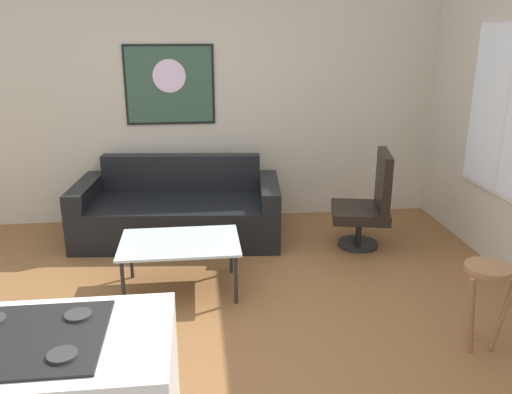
% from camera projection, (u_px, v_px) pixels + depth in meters
% --- Properties ---
extents(ground, '(6.40, 6.40, 0.04)m').
position_uv_depth(ground, '(210.00, 333.00, 3.78)').
color(ground, brown).
extents(back_wall, '(6.40, 0.05, 2.80)m').
position_uv_depth(back_wall, '(199.00, 92.00, 5.64)').
color(back_wall, beige).
rests_on(back_wall, ground).
extents(couch, '(2.10, 1.11, 0.79)m').
position_uv_depth(couch, '(179.00, 212.00, 5.38)').
color(couch, black).
rests_on(couch, ground).
extents(coffee_table, '(0.95, 0.65, 0.43)m').
position_uv_depth(coffee_table, '(180.00, 245.00, 4.24)').
color(coffee_table, silver).
rests_on(coffee_table, ground).
extents(armchair, '(0.64, 0.65, 0.95)m').
position_uv_depth(armchair, '(369.00, 203.00, 5.09)').
color(armchair, black).
rests_on(armchair, ground).
extents(bar_stool, '(0.35, 0.34, 0.60)m').
position_uv_depth(bar_stool, '(486.00, 286.00, 3.44)').
color(bar_stool, '#93613D').
rests_on(bar_stool, ground).
extents(wall_painting, '(0.93, 0.03, 0.83)m').
position_uv_depth(wall_painting, '(170.00, 85.00, 5.53)').
color(wall_painting, black).
extents(window, '(0.03, 1.20, 1.47)m').
position_uv_depth(window, '(507.00, 112.00, 4.48)').
color(window, silver).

